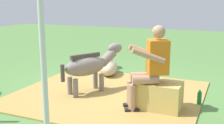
% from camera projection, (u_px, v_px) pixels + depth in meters
% --- Properties ---
extents(ground_plane, '(24.00, 24.00, 0.00)m').
position_uv_depth(ground_plane, '(107.00, 90.00, 5.39)').
color(ground_plane, '#568442').
extents(hay_patch, '(3.26, 2.95, 0.02)m').
position_uv_depth(hay_patch, '(109.00, 94.00, 5.14)').
color(hay_patch, '#AD8C47').
rests_on(hay_patch, ground).
extents(hay_bale, '(0.66, 0.47, 0.44)m').
position_uv_depth(hay_bale, '(160.00, 96.00, 4.38)').
color(hay_bale, tan).
rests_on(hay_bale, ground).
extents(person_seated, '(0.72, 0.60, 1.32)m').
position_uv_depth(person_seated, '(150.00, 65.00, 4.29)').
color(person_seated, tan).
rests_on(person_seated, ground).
extents(pony_standing, '(0.81, 1.23, 0.87)m').
position_uv_depth(pony_standing, '(90.00, 65.00, 5.13)').
color(pony_standing, slate).
rests_on(pony_standing, ground).
extents(pony_lying, '(0.77, 1.33, 0.42)m').
position_uv_depth(pony_lying, '(109.00, 66.00, 6.55)').
color(pony_lying, tan).
rests_on(pony_lying, ground).
extents(soda_bottle, '(0.07, 0.07, 0.28)m').
position_uv_depth(soda_bottle, '(199.00, 98.00, 4.57)').
color(soda_bottle, '#197233').
rests_on(soda_bottle, ground).
extents(tent_pole_left, '(0.06, 0.06, 2.27)m').
position_uv_depth(tent_pole_left, '(43.00, 57.00, 2.74)').
color(tent_pole_left, silver).
rests_on(tent_pole_left, ground).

